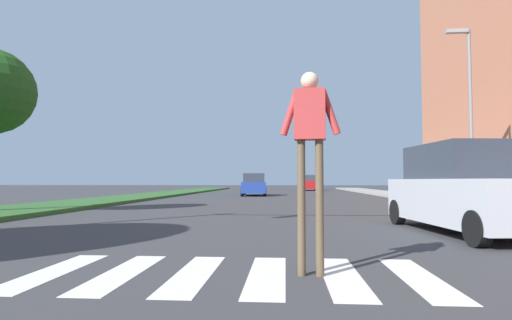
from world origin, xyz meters
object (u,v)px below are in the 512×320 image
(traffic_light_gantry, at_px, (19,11))
(sedan_distant, at_px, (309,183))
(pedestrian_performer, at_px, (310,139))
(suv_crossing, at_px, (466,190))
(street_lamp_right, at_px, (468,99))
(sedan_midblock, at_px, (254,185))

(traffic_light_gantry, bearing_deg, sedan_distant, 78.92)
(pedestrian_performer, xyz_separation_m, suv_crossing, (3.67, 4.29, -0.73))
(traffic_light_gantry, bearing_deg, street_lamp_right, 39.13)
(suv_crossing, xyz_separation_m, sedan_distant, (-1.35, 37.33, -0.12))
(suv_crossing, bearing_deg, street_lamp_right, 65.86)
(suv_crossing, height_order, sedan_distant, suv_crossing)
(pedestrian_performer, bearing_deg, sedan_midblock, 95.90)
(sedan_midblock, height_order, sedan_distant, sedan_distant)
(sedan_midblock, xyz_separation_m, sedan_distant, (4.98, 15.90, 0.03))
(traffic_light_gantry, relative_size, pedestrian_performer, 4.04)
(traffic_light_gantry, xyz_separation_m, pedestrian_performer, (5.38, -2.29, -2.74))
(sedan_distant, bearing_deg, suv_crossing, -87.93)
(traffic_light_gantry, xyz_separation_m, suv_crossing, (9.05, 2.00, -3.47))
(traffic_light_gantry, relative_size, sedan_distant, 2.40)
(traffic_light_gantry, xyz_separation_m, street_lamp_right, (12.84, 10.44, 0.19))
(sedan_midblock, bearing_deg, traffic_light_gantry, -96.62)
(traffic_light_gantry, xyz_separation_m, sedan_midblock, (2.72, 23.43, -3.63))
(street_lamp_right, relative_size, sedan_midblock, 1.77)
(street_lamp_right, relative_size, sedan_distant, 1.79)
(pedestrian_performer, height_order, sedan_distant, pedestrian_performer)
(sedan_distant, bearing_deg, traffic_light_gantry, -101.08)
(suv_crossing, bearing_deg, traffic_light_gantry, -167.55)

